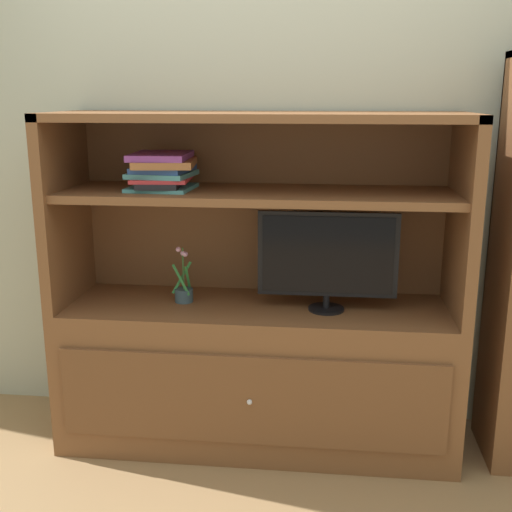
% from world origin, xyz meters
% --- Properties ---
extents(ground_plane, '(8.00, 8.00, 0.00)m').
position_xyz_m(ground_plane, '(0.00, 0.00, 0.00)').
color(ground_plane, '#99754C').
extents(painted_rear_wall, '(6.00, 0.10, 2.80)m').
position_xyz_m(painted_rear_wall, '(0.00, 0.75, 1.40)').
color(painted_rear_wall, '#ADB29E').
rests_on(painted_rear_wall, ground_plane).
extents(media_console, '(1.85, 0.59, 1.57)m').
position_xyz_m(media_console, '(0.00, 0.41, 0.50)').
color(media_console, brown).
rests_on(media_console, ground_plane).
extents(tv_monitor, '(0.63, 0.16, 0.46)m').
position_xyz_m(tv_monitor, '(0.32, 0.37, 0.94)').
color(tv_monitor, black).
rests_on(tv_monitor, media_console).
extents(potted_plant, '(0.10, 0.09, 0.27)m').
position_xyz_m(potted_plant, '(-0.35, 0.41, 0.74)').
color(potted_plant, '#384C56').
rests_on(potted_plant, media_console).
extents(magazine_stack, '(0.31, 0.35, 0.16)m').
position_xyz_m(magazine_stack, '(-0.43, 0.40, 1.31)').
color(magazine_stack, teal).
rests_on(magazine_stack, media_console).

